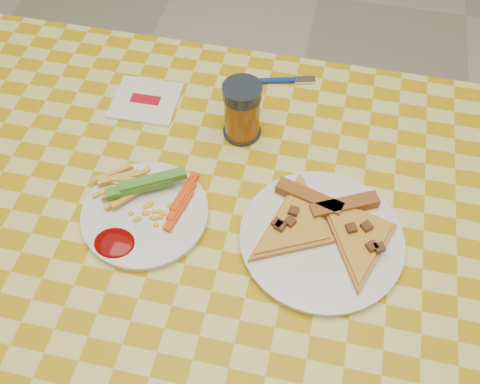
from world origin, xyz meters
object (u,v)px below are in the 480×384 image
plate_left (145,215)px  drink_glass (242,111)px  plate_right (321,240)px  table (228,254)px

plate_left → drink_glass: 0.25m
plate_left → plate_right: bearing=3.0°
table → plate_left: size_ratio=6.34×
plate_left → plate_right: same height
table → plate_right: 0.17m
plate_left → drink_glass: size_ratio=1.79×
plate_left → drink_glass: drink_glass is taller
plate_left → plate_right: (0.29, 0.02, 0.00)m
plate_right → drink_glass: size_ratio=2.25×
drink_glass → table: bearing=-83.8°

